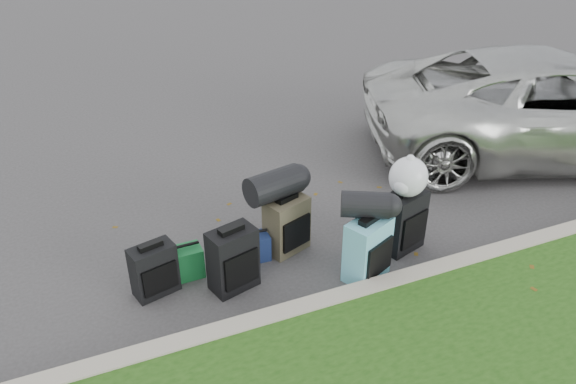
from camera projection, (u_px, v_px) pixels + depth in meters
name	position (u px, v px, depth m)	size (l,w,h in m)	color
ground	(304.00, 245.00, 5.85)	(120.00, 120.00, 0.00)	#383535
curb	(351.00, 297.00, 5.02)	(120.00, 0.18, 0.15)	#9E937F
suv	(554.00, 105.00, 7.45)	(2.28, 4.96, 1.38)	#B7B7B2
suitcase_small_black	(154.00, 270.00, 5.08)	(0.40, 0.22, 0.50)	black
suitcase_large_black_left	(233.00, 259.00, 5.12)	(0.43, 0.26, 0.62)	black
suitcase_olive	(287.00, 225.00, 5.64)	(0.43, 0.27, 0.59)	#3A3425
suitcase_teal	(367.00, 250.00, 5.25)	(0.44, 0.26, 0.62)	teal
suitcase_large_black_right	(404.00, 221.00, 5.65)	(0.43, 0.26, 0.64)	black
tote_green	(188.00, 262.00, 5.34)	(0.27, 0.22, 0.31)	#176830
tote_navy	(256.00, 247.00, 5.58)	(0.26, 0.20, 0.28)	navy
duffel_left	(274.00, 185.00, 5.44)	(0.30, 0.30, 0.56)	black
duffel_right	(365.00, 205.00, 5.11)	(0.25, 0.25, 0.44)	black
trash_bag	(408.00, 177.00, 5.39)	(0.38, 0.38, 0.38)	white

